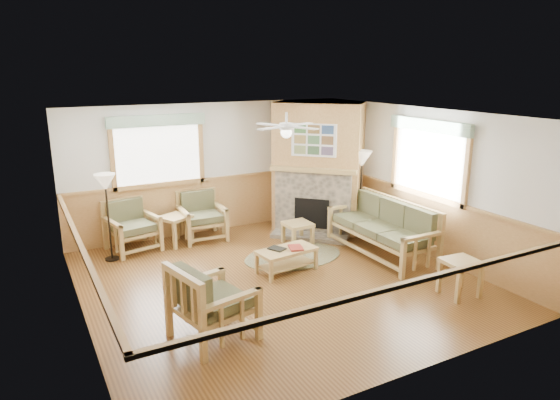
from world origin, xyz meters
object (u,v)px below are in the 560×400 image
sofa (381,228)px  armchair_back_right (202,216)px  footstool (298,233)px  end_table_chairs (176,230)px  floor_lamp_left (108,217)px  floor_lamp_right (360,194)px  end_table_sofa (460,278)px  armchair_left (213,301)px  armchair_back_left (132,226)px  coffee_table (287,260)px

sofa → armchair_back_right: size_ratio=2.32×
sofa → footstool: (-1.07, 1.22, -0.29)m
end_table_chairs → sofa: bearing=-36.2°
armchair_back_right → floor_lamp_left: 1.91m
end_table_chairs → floor_lamp_right: 3.79m
end_table_sofa → armchair_left: bearing=170.5°
armchair_back_left → sofa: bearing=-43.1°
armchair_back_right → footstool: (1.55, -1.19, -0.26)m
armchair_left → armchair_back_right: bearing=-30.1°
end_table_sofa → floor_lamp_right: (0.38, 3.02, 0.60)m
armchair_back_left → coffee_table: (2.08, -2.29, -0.27)m
end_table_chairs → footstool: bearing=-27.7°
floor_lamp_left → end_table_sofa: bearing=-42.4°
armchair_left → end_table_sofa: size_ratio=1.78×
end_table_chairs → end_table_sofa: size_ratio=1.03×
end_table_chairs → floor_lamp_left: floor_lamp_left is taller
armchair_back_left → footstool: 3.18m
sofa → armchair_left: armchair_left is taller
armchair_left → floor_lamp_right: size_ratio=0.57×
floor_lamp_right → floor_lamp_left: bearing=168.0°
armchair_left → floor_lamp_right: (4.14, 2.40, 0.38)m
sofa → end_table_sofa: bearing=-1.7°
sofa → end_table_chairs: 3.96m
armchair_left → end_table_sofa: bearing=-111.8°
armchair_left → coffee_table: (1.88, 1.43, -0.31)m
footstool → floor_lamp_right: size_ratio=0.28×
coffee_table → footstool: bearing=45.0°
armchair_back_left → end_table_sofa: 5.89m
armchair_left → coffee_table: armchair_left is taller
sofa → armchair_back_right: 3.56m
armchair_back_left → end_table_sofa: armchair_back_left is taller
armchair_back_left → footstool: bearing=-34.1°
sofa → armchair_back_right: sofa is taller
armchair_back_left → end_table_sofa: size_ratio=1.66×
footstool → floor_lamp_left: 3.56m
armchair_back_right → footstool: size_ratio=1.88×
footstool → floor_lamp_right: 1.56m
floor_lamp_right → armchair_back_left: bearing=162.9°
end_table_chairs → floor_lamp_left: 1.39m
end_table_sofa → floor_lamp_left: floor_lamp_left is taller
armchair_left → footstool: size_ratio=2.01×
armchair_back_right → floor_lamp_left: bearing=-168.2°
floor_lamp_left → armchair_back_left: bearing=33.9°
armchair_back_right → end_table_chairs: size_ratio=1.62×
floor_lamp_left → floor_lamp_right: bearing=-12.0°
armchair_back_left → coffee_table: size_ratio=0.94×
end_table_sofa → footstool: size_ratio=1.13×
end_table_sofa → coffee_table: bearing=132.4°
floor_lamp_left → coffee_table: bearing=-38.0°
end_table_sofa → floor_lamp_right: size_ratio=0.32×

